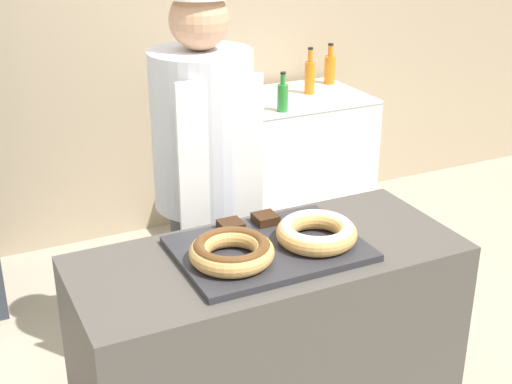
% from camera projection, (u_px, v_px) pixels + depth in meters
% --- Properties ---
extents(wall_back, '(8.00, 0.06, 2.70)m').
position_uv_depth(wall_back, '(98.00, 15.00, 3.96)').
color(wall_back, tan).
rests_on(wall_back, ground_plane).
extents(display_counter, '(1.33, 0.57, 0.88)m').
position_uv_depth(display_counter, '(268.00, 360.00, 2.56)').
color(display_counter, '#4C4742').
rests_on(display_counter, ground_plane).
extents(serving_tray, '(0.62, 0.44, 0.02)m').
position_uv_depth(serving_tray, '(269.00, 249.00, 2.38)').
color(serving_tray, '#2D2D33').
rests_on(serving_tray, display_counter).
extents(donut_chocolate_glaze, '(0.27, 0.27, 0.07)m').
position_uv_depth(donut_chocolate_glaze, '(232.00, 250.00, 2.26)').
color(donut_chocolate_glaze, tan).
rests_on(donut_chocolate_glaze, serving_tray).
extents(donut_light_glaze, '(0.27, 0.27, 0.07)m').
position_uv_depth(donut_light_glaze, '(317.00, 231.00, 2.39)').
color(donut_light_glaze, tan).
rests_on(donut_light_glaze, serving_tray).
extents(brownie_back_left, '(0.08, 0.08, 0.03)m').
position_uv_depth(brownie_back_left, '(231.00, 226.00, 2.48)').
color(brownie_back_left, '#382111').
rests_on(brownie_back_left, serving_tray).
extents(brownie_back_right, '(0.08, 0.08, 0.03)m').
position_uv_depth(brownie_back_right, '(265.00, 219.00, 2.53)').
color(brownie_back_right, '#382111').
rests_on(brownie_back_right, serving_tray).
extents(baker_person, '(0.40, 0.40, 1.71)m').
position_uv_depth(baker_person, '(206.00, 187.00, 2.85)').
color(baker_person, '#4C4C51').
rests_on(baker_person, ground_plane).
extents(chest_freezer, '(0.97, 0.63, 0.86)m').
position_uv_depth(chest_freezer, '(284.00, 164.00, 4.39)').
color(chest_freezer, white).
rests_on(chest_freezer, ground_plane).
extents(bottle_green, '(0.06, 0.06, 0.22)m').
position_uv_depth(bottle_green, '(283.00, 96.00, 3.93)').
color(bottle_green, '#2D8C38').
rests_on(bottle_green, chest_freezer).
extents(bottle_orange, '(0.07, 0.07, 0.26)m').
position_uv_depth(bottle_orange, '(330.00, 68.00, 4.48)').
color(bottle_orange, orange).
rests_on(bottle_orange, chest_freezer).
extents(bottle_orange_b, '(0.06, 0.06, 0.28)m').
position_uv_depth(bottle_orange_b, '(310.00, 76.00, 4.26)').
color(bottle_orange_b, orange).
rests_on(bottle_orange_b, chest_freezer).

